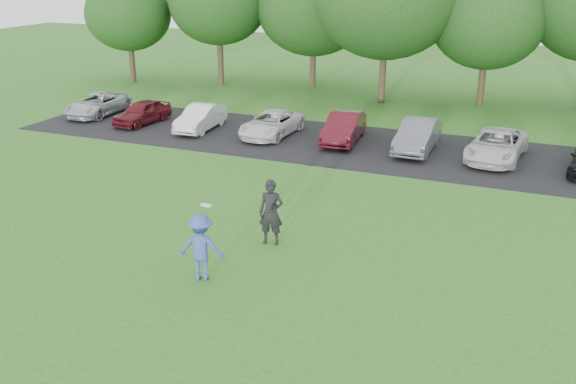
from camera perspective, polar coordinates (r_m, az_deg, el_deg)
name	(u,v)px	position (r m, az deg, el deg)	size (l,w,h in m)	color
ground	(232,290)	(15.52, -4.98, -8.67)	(100.00, 100.00, 0.00)	#2A671D
parking_lot	(375,148)	(26.86, 7.76, 3.93)	(32.00, 6.50, 0.03)	black
frisbee_player	(201,247)	(15.73, -7.72, -4.87)	(1.23, 0.90, 2.05)	#394FA0
camera_bystander	(271,212)	(17.46, -1.52, -1.83)	(0.74, 0.56, 1.84)	black
parked_cars	(385,134)	(26.71, 8.59, 5.09)	(30.35, 4.30, 1.25)	#B6B8BE
tree_row	(459,9)	(35.19, 14.92, 15.42)	(42.39, 9.85, 8.64)	#38281C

